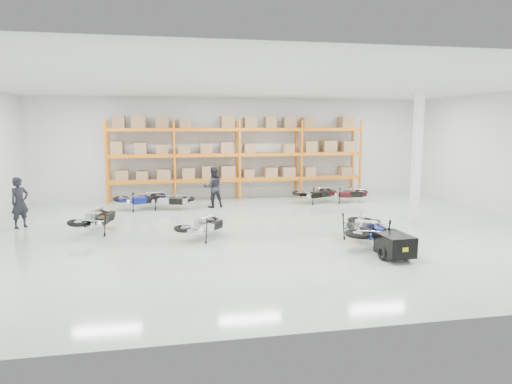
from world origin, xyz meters
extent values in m
plane|color=#B0C4B4|center=(0.00, 0.00, 0.00)|extent=(18.00, 18.00, 0.00)
plane|color=white|center=(0.00, 0.00, 4.50)|extent=(18.00, 18.00, 0.00)
plane|color=silver|center=(0.00, 7.00, 2.25)|extent=(18.00, 0.00, 18.00)
plane|color=silver|center=(0.00, -7.00, 2.25)|extent=(18.00, 0.00, 18.00)
cube|color=orange|center=(-5.60, 6.00, 1.75)|extent=(0.08, 0.08, 3.50)
cube|color=orange|center=(-5.60, 6.90, 1.75)|extent=(0.08, 0.08, 3.50)
cube|color=orange|center=(-2.80, 6.00, 1.75)|extent=(0.08, 0.08, 3.50)
cube|color=orange|center=(-2.80, 6.90, 1.75)|extent=(0.08, 0.08, 3.50)
cube|color=orange|center=(0.00, 6.00, 1.75)|extent=(0.08, 0.08, 3.50)
cube|color=orange|center=(0.00, 6.90, 1.75)|extent=(0.08, 0.08, 3.50)
cube|color=orange|center=(2.80, 6.00, 1.75)|extent=(0.08, 0.08, 3.50)
cube|color=orange|center=(2.80, 6.90, 1.75)|extent=(0.08, 0.08, 3.50)
cube|color=orange|center=(5.60, 6.00, 1.75)|extent=(0.08, 0.08, 3.50)
cube|color=orange|center=(5.60, 6.90, 1.75)|extent=(0.08, 0.08, 3.50)
cube|color=orange|center=(-4.20, 6.00, 0.90)|extent=(2.70, 0.08, 0.12)
cube|color=orange|center=(-4.20, 6.90, 0.90)|extent=(2.70, 0.08, 0.12)
cube|color=#9B8050|center=(-4.20, 6.45, 0.97)|extent=(2.68, 0.88, 0.02)
cube|color=#9B8050|center=(-4.20, 6.45, 1.20)|extent=(2.40, 0.70, 0.44)
cube|color=orange|center=(-1.40, 6.00, 0.90)|extent=(2.70, 0.08, 0.12)
cube|color=orange|center=(-1.40, 6.90, 0.90)|extent=(2.70, 0.08, 0.12)
cube|color=#9B8050|center=(-1.40, 6.45, 0.97)|extent=(2.68, 0.88, 0.02)
cube|color=#9B8050|center=(-1.40, 6.45, 1.20)|extent=(2.40, 0.70, 0.44)
cube|color=orange|center=(1.40, 6.00, 0.90)|extent=(2.70, 0.08, 0.12)
cube|color=orange|center=(1.40, 6.90, 0.90)|extent=(2.70, 0.08, 0.12)
cube|color=#9B8050|center=(1.40, 6.45, 0.97)|extent=(2.68, 0.88, 0.02)
cube|color=#9B8050|center=(1.40, 6.45, 1.20)|extent=(2.40, 0.70, 0.44)
cube|color=orange|center=(4.20, 6.00, 0.90)|extent=(2.70, 0.08, 0.12)
cube|color=orange|center=(4.20, 6.90, 0.90)|extent=(2.70, 0.08, 0.12)
cube|color=#9B8050|center=(4.20, 6.45, 0.97)|extent=(2.68, 0.88, 0.02)
cube|color=#9B8050|center=(4.20, 6.45, 1.20)|extent=(2.40, 0.70, 0.44)
cube|color=orange|center=(-4.20, 6.00, 2.00)|extent=(2.70, 0.08, 0.12)
cube|color=orange|center=(-4.20, 6.90, 2.00)|extent=(2.70, 0.08, 0.12)
cube|color=#9B8050|center=(-4.20, 6.45, 2.07)|extent=(2.68, 0.88, 0.02)
cube|color=#9B8050|center=(-4.20, 6.45, 2.30)|extent=(2.40, 0.70, 0.44)
cube|color=orange|center=(-1.40, 6.00, 2.00)|extent=(2.70, 0.08, 0.12)
cube|color=orange|center=(-1.40, 6.90, 2.00)|extent=(2.70, 0.08, 0.12)
cube|color=#9B8050|center=(-1.40, 6.45, 2.07)|extent=(2.68, 0.88, 0.02)
cube|color=#9B8050|center=(-1.40, 6.45, 2.30)|extent=(2.40, 0.70, 0.44)
cube|color=orange|center=(1.40, 6.00, 2.00)|extent=(2.70, 0.08, 0.12)
cube|color=orange|center=(1.40, 6.90, 2.00)|extent=(2.70, 0.08, 0.12)
cube|color=#9B8050|center=(1.40, 6.45, 2.07)|extent=(2.68, 0.88, 0.02)
cube|color=#9B8050|center=(1.40, 6.45, 2.30)|extent=(2.40, 0.70, 0.44)
cube|color=orange|center=(4.20, 6.00, 2.00)|extent=(2.70, 0.08, 0.12)
cube|color=orange|center=(4.20, 6.90, 2.00)|extent=(2.70, 0.08, 0.12)
cube|color=#9B8050|center=(4.20, 6.45, 2.07)|extent=(2.68, 0.88, 0.02)
cube|color=#9B8050|center=(4.20, 6.45, 2.30)|extent=(2.40, 0.70, 0.44)
cube|color=orange|center=(-4.20, 6.00, 3.10)|extent=(2.70, 0.08, 0.12)
cube|color=orange|center=(-4.20, 6.90, 3.10)|extent=(2.70, 0.08, 0.12)
cube|color=#9B8050|center=(-4.20, 6.45, 3.17)|extent=(2.68, 0.88, 0.02)
cube|color=#9B8050|center=(-4.20, 6.45, 3.40)|extent=(2.40, 0.70, 0.44)
cube|color=orange|center=(-1.40, 6.00, 3.10)|extent=(2.70, 0.08, 0.12)
cube|color=orange|center=(-1.40, 6.90, 3.10)|extent=(2.70, 0.08, 0.12)
cube|color=#9B8050|center=(-1.40, 6.45, 3.17)|extent=(2.68, 0.88, 0.02)
cube|color=#9B8050|center=(-1.40, 6.45, 3.40)|extent=(2.40, 0.70, 0.44)
cube|color=orange|center=(1.40, 6.00, 3.10)|extent=(2.70, 0.08, 0.12)
cube|color=orange|center=(1.40, 6.90, 3.10)|extent=(2.70, 0.08, 0.12)
cube|color=#9B8050|center=(1.40, 6.45, 3.17)|extent=(2.68, 0.88, 0.02)
cube|color=#9B8050|center=(1.40, 6.45, 3.40)|extent=(2.40, 0.70, 0.44)
cube|color=orange|center=(4.20, 6.00, 3.10)|extent=(2.70, 0.08, 0.12)
cube|color=orange|center=(4.20, 6.90, 3.10)|extent=(2.70, 0.08, 0.12)
cube|color=#9B8050|center=(4.20, 6.45, 3.17)|extent=(2.68, 0.88, 0.02)
cube|color=#9B8050|center=(4.20, 6.45, 3.40)|extent=(2.40, 0.70, 0.44)
cube|color=white|center=(5.20, 0.50, 2.25)|extent=(0.25, 0.25, 4.50)
cube|color=black|center=(2.38, -3.53, 0.37)|extent=(0.76, 0.93, 0.51)
cube|color=yellow|center=(2.38, -3.97, 0.37)|extent=(0.15, 0.03, 0.10)
torus|color=black|center=(2.03, -3.53, 0.19)|extent=(0.07, 0.35, 0.35)
torus|color=black|center=(2.74, -3.53, 0.19)|extent=(0.07, 0.35, 0.35)
cylinder|color=black|center=(2.38, -2.93, 0.42)|extent=(0.10, 0.83, 0.04)
imported|color=black|center=(-7.80, 2.02, 0.83)|extent=(0.69, 0.71, 1.65)
imported|color=black|center=(-1.32, 4.57, 0.82)|extent=(0.90, 0.76, 1.64)
camera|label=1|loc=(-3.05, -13.61, 3.30)|focal=32.00mm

